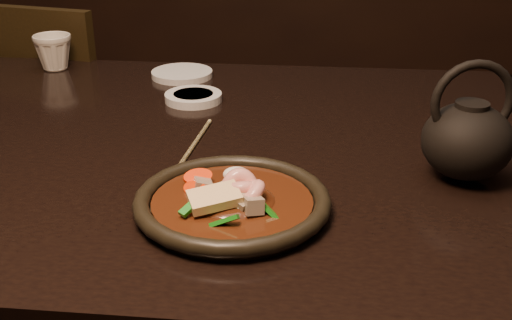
# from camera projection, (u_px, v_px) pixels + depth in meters

# --- Properties ---
(table) EXTENTS (1.60, 0.90, 0.75)m
(table) POSITION_uv_depth(u_px,v_px,m) (81.00, 177.00, 1.09)
(table) COLOR black
(table) RESTS_ON floor
(chair) EXTENTS (0.48, 0.48, 0.86)m
(chair) POSITION_uv_depth(u_px,v_px,m) (64.00, 144.00, 1.75)
(chair) COLOR black
(chair) RESTS_ON floor
(plate) EXTENTS (0.25, 0.25, 0.03)m
(plate) POSITION_uv_depth(u_px,v_px,m) (232.00, 203.00, 0.82)
(plate) COLOR black
(plate) RESTS_ON table
(stirfry) EXTENTS (0.15, 0.13, 0.05)m
(stirfry) POSITION_uv_depth(u_px,v_px,m) (232.00, 198.00, 0.82)
(stirfry) COLOR #38180A
(stirfry) RESTS_ON plate
(soy_dish) EXTENTS (0.11, 0.11, 0.02)m
(soy_dish) POSITION_uv_depth(u_px,v_px,m) (193.00, 97.00, 1.22)
(soy_dish) COLOR silver
(soy_dish) RESTS_ON table
(saucer_right) EXTENTS (0.13, 0.13, 0.01)m
(saucer_right) POSITION_uv_depth(u_px,v_px,m) (182.00, 74.00, 1.36)
(saucer_right) COLOR silver
(saucer_right) RESTS_ON table
(tea_cup) EXTENTS (0.10, 0.10, 0.08)m
(tea_cup) POSITION_uv_depth(u_px,v_px,m) (53.00, 51.00, 1.39)
(tea_cup) COLOR beige
(tea_cup) RESTS_ON table
(chopsticks) EXTENTS (0.02, 0.23, 0.01)m
(chopsticks) POSITION_uv_depth(u_px,v_px,m) (192.00, 147.00, 1.01)
(chopsticks) COLOR tan
(chopsticks) RESTS_ON table
(teapot) EXTENTS (0.15, 0.13, 0.17)m
(teapot) POSITION_uv_depth(u_px,v_px,m) (468.00, 137.00, 0.89)
(teapot) COLOR black
(teapot) RESTS_ON table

